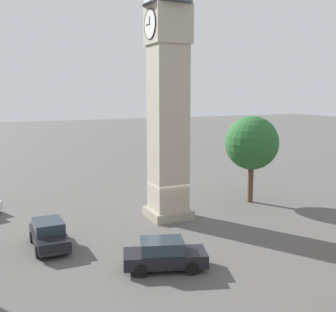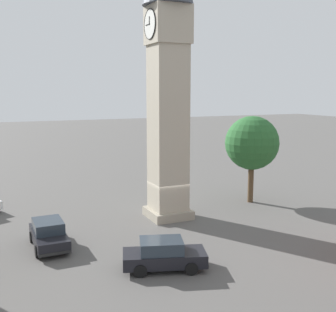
% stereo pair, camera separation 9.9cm
% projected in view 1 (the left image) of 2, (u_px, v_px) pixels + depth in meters
% --- Properties ---
extents(ground_plane, '(200.00, 200.00, 0.00)m').
position_uv_depth(ground_plane, '(168.00, 217.00, 29.14)').
color(ground_plane, '#565451').
extents(clock_tower, '(3.39, 3.39, 20.66)m').
position_uv_depth(clock_tower, '(168.00, 40.00, 27.26)').
color(clock_tower, gray).
rests_on(clock_tower, ground).
extents(car_blue_kerb, '(2.89, 4.45, 1.53)m').
position_uv_depth(car_blue_kerb, '(164.00, 255.00, 20.51)').
color(car_blue_kerb, black).
rests_on(car_blue_kerb, ground).
extents(car_silver_kerb, '(4.14, 1.85, 1.53)m').
position_uv_depth(car_silver_kerb, '(49.00, 234.00, 23.42)').
color(car_silver_kerb, black).
rests_on(car_silver_kerb, ground).
extents(pedestrian, '(0.56, 0.23, 1.69)m').
position_uv_depth(pedestrian, '(156.00, 187.00, 33.87)').
color(pedestrian, '#2D3351').
rests_on(pedestrian, ground).
extents(tree, '(4.22, 4.22, 6.87)m').
position_uv_depth(tree, '(252.00, 143.00, 32.39)').
color(tree, brown).
rests_on(tree, ground).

